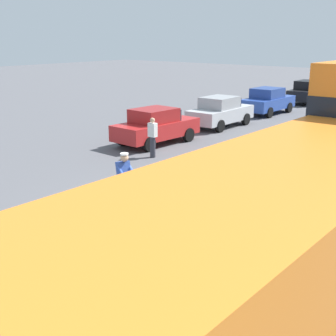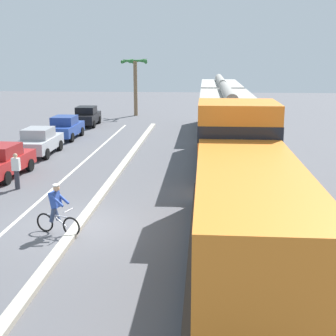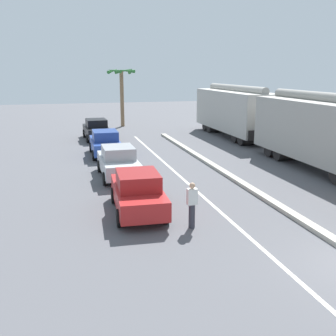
{
  "view_description": "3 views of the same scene",
  "coord_description": "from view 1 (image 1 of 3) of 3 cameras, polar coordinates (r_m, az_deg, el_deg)",
  "views": [
    {
      "loc": [
        8.13,
        -9.4,
        4.77
      ],
      "look_at": [
        -0.45,
        1.07,
        0.91
      ],
      "focal_mm": 50.0,
      "sensor_mm": 36.0,
      "label": 1
    },
    {
      "loc": [
        4.28,
        -15.05,
        5.82
      ],
      "look_at": [
        2.97,
        1.74,
        1.73
      ],
      "focal_mm": 50.0,
      "sensor_mm": 36.0,
      "label": 2
    },
    {
      "loc": [
        -8.01,
        -7.66,
        5.27
      ],
      "look_at": [
        -3.86,
        7.92,
        1.28
      ],
      "focal_mm": 42.0,
      "sensor_mm": 36.0,
      "label": 3
    }
  ],
  "objects": [
    {
      "name": "median_curb",
      "position": [
        18.04,
        11.09,
        0.53
      ],
      "size": [
        0.36,
        36.0,
        0.16
      ],
      "primitive_type": "cube",
      "color": "#B2AD9E",
      "rests_on": "ground"
    },
    {
      "name": "parked_car_red",
      "position": [
        21.17,
        -1.48,
        5.13
      ],
      "size": [
        1.99,
        4.28,
        1.62
      ],
      "color": "red",
      "rests_on": "ground"
    },
    {
      "name": "parked_car_blue",
      "position": [
        30.12,
        12.08,
        8.01
      ],
      "size": [
        1.85,
        4.21,
        1.62
      ],
      "color": "#28479E",
      "rests_on": "ground"
    },
    {
      "name": "pedestrian_by_cars",
      "position": [
        18.75,
        -1.89,
        3.81
      ],
      "size": [
        0.34,
        0.22,
        1.62
      ],
      "color": "#33333D",
      "rests_on": "ground"
    },
    {
      "name": "parked_car_silver",
      "position": [
        25.37,
        6.41,
        6.84
      ],
      "size": [
        1.86,
        4.21,
        1.62
      ],
      "color": "#B7BABF",
      "rests_on": "ground"
    },
    {
      "name": "locomotive",
      "position": [
        8.55,
        18.72,
        -5.34
      ],
      "size": [
        3.1,
        11.61,
        4.2
      ],
      "color": "orange",
      "rests_on": "ground"
    },
    {
      "name": "cyclist",
      "position": [
        12.88,
        -5.33,
        -2.04
      ],
      "size": [
        1.64,
        0.67,
        1.71
      ],
      "color": "black",
      "rests_on": "ground"
    },
    {
      "name": "ground_plane",
      "position": [
        13.31,
        -1.43,
        -5.09
      ],
      "size": [
        120.0,
        120.0,
        0.0
      ],
      "primitive_type": "plane",
      "color": "#56565B"
    },
    {
      "name": "parked_car_black",
      "position": [
        35.78,
        16.76,
        8.89
      ],
      "size": [
        1.98,
        4.27,
        1.62
      ],
      "color": "black",
      "rests_on": "ground"
    },
    {
      "name": "lane_stripe",
      "position": [
        19.26,
        4.8,
        1.52
      ],
      "size": [
        0.14,
        36.0,
        0.01
      ],
      "primitive_type": "cube",
      "color": "silver",
      "rests_on": "ground"
    }
  ]
}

